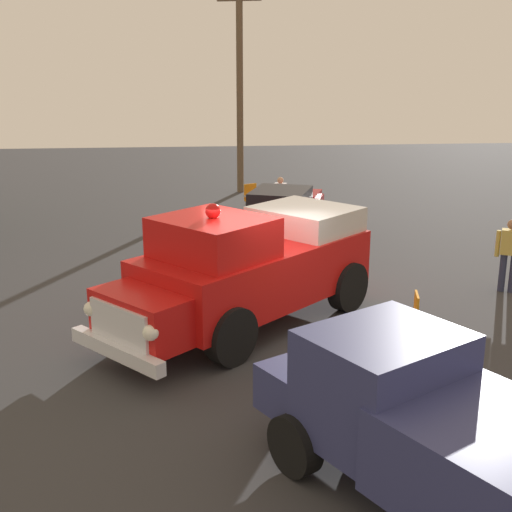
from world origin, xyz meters
TOP-DOWN VIEW (x-y plane):
  - ground_plane at (0.00, 0.00)m, footprint 60.00×60.00m
  - vintage_fire_truck at (-0.44, -0.41)m, footprint 5.62×5.85m
  - classic_hot_rod at (-7.42, 1.23)m, footprint 4.73×3.25m
  - parked_pickup at (5.42, 1.25)m, footprint 5.06×3.96m
  - lawn_chair_near_truck at (-10.39, 1.56)m, footprint 0.63×0.64m
  - lawn_chair_by_car at (-10.57, 0.59)m, footprint 0.66×0.66m
  - lawn_chair_spare at (0.89, 2.39)m, footprint 0.60×0.60m
  - spectator_seated at (-10.27, 1.51)m, footprint 0.63×0.53m
  - spectator_standing at (-1.88, 5.59)m, footprint 0.43×0.61m
  - utility_pole at (-14.62, 0.49)m, footprint 0.62×1.66m

SIDE VIEW (x-z plane):
  - ground_plane at x=0.00m, z-range 0.00..0.00m
  - lawn_chair_near_truck at x=-10.39m, z-range 0.08..1.10m
  - lawn_chair_by_car at x=-10.57m, z-range 0.08..1.10m
  - lawn_chair_spare at x=0.89m, z-range 0.08..1.10m
  - spectator_seated at x=-10.27m, z-range 0.05..1.34m
  - classic_hot_rod at x=-7.42m, z-range 0.02..1.48m
  - spectator_standing at x=-1.88m, z-range 0.13..1.80m
  - parked_pickup at x=5.42m, z-range 0.04..1.94m
  - vintage_fire_truck at x=-0.44m, z-range -0.10..2.49m
  - utility_pole at x=-14.62m, z-range 0.15..8.02m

